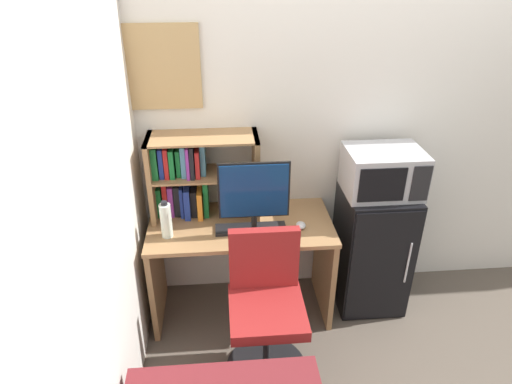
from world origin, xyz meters
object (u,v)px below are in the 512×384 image
Objects in this scene: hutch_bookshelf at (190,175)px; monitor at (254,196)px; water_bottle at (166,220)px; mini_fridge at (372,248)px; computer_mouse at (301,225)px; microwave at (383,172)px; keyboard at (251,229)px; wall_corkboard at (152,68)px; desk_chair at (266,315)px.

hutch_bookshelf reaches higher than monitor.
monitor is at bearing -0.73° from water_bottle.
computer_mouse is at bearing -167.00° from mini_fridge.
hutch_bookshelf is 1.45× the size of microwave.
mini_fridge is (0.88, 0.13, -0.30)m from keyboard.
monitor is at bearing -34.34° from wall_corkboard.
water_bottle reaches higher than desk_chair.
keyboard is at bearing -171.66° from microwave.
microwave is (0.00, 0.00, 0.61)m from mini_fridge.
keyboard is 5.65× the size of computer_mouse.
wall_corkboard is (-0.04, 0.40, 0.85)m from water_bottle.
hutch_bookshelf reaches higher than desk_chair.
hutch_bookshelf is 2.85× the size of water_bottle.
computer_mouse is 0.09× the size of desk_chair.
wall_corkboard is (-0.19, 0.12, 0.68)m from hutch_bookshelf.
wall_corkboard is at bearing 148.42° from hutch_bookshelf.
mini_fridge is (1.41, 0.15, -0.40)m from water_bottle.
microwave is (0.55, 0.13, 0.30)m from computer_mouse.
desk_chair is (0.59, -0.41, -0.44)m from water_bottle.
hutch_bookshelf is 0.54m from keyboard.
monitor is at bearing 95.30° from desk_chair.
microwave is at bearing 13.29° from computer_mouse.
computer_mouse is 0.09× the size of mini_fridge.
desk_chair reaches higher than computer_mouse.
monitor reaches higher than desk_chair.
hutch_bookshelf is 1.56× the size of keyboard.
monitor is 1.00m from wall_corkboard.
microwave is at bearing 10.60° from monitor.
computer_mouse is 0.64m from mini_fridge.
mini_fridge is at bearing 8.14° from keyboard.
desk_chair is at bearing -34.89° from water_bottle.
monitor is 0.54× the size of mini_fridge.
water_bottle is 1.48m from mini_fridge.
monitor reaches higher than mini_fridge.
monitor is 1.04m from mini_fridge.
microwave is at bearing -5.66° from hutch_bookshelf.
keyboard is (-0.02, 0.03, -0.26)m from monitor.
hutch_bookshelf is 0.36m from water_bottle.
computer_mouse is at bearing 1.57° from water_bottle.
hutch_bookshelf reaches higher than water_bottle.
hutch_bookshelf is at bearing 146.27° from keyboard.
desk_chair is (-0.27, -0.43, -0.34)m from computer_mouse.
water_bottle reaches higher than mini_fridge.
keyboard is 0.94m from microwave.
water_bottle is 0.84m from desk_chair.
wall_corkboard is at bearing 170.52° from microwave.
wall_corkboard reaches higher than microwave.
mini_fridge is at bearing -9.60° from wall_corkboard.
hutch_bookshelf reaches higher than microwave.
monitor is 1.97× the size of water_bottle.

